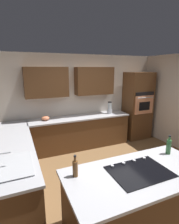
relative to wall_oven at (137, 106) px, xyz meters
name	(u,v)px	position (x,y,z in m)	size (l,w,h in m)	color
ground_plane	(114,178)	(1.85, 1.72, -1.05)	(14.00, 14.00, 0.00)	brown
wall_back	(77,95)	(1.92, -0.33, 0.40)	(6.00, 0.44, 2.60)	silver
lower_cabinets_back	(80,133)	(1.95, 0.00, -0.62)	(2.80, 0.60, 0.86)	brown
countertop_back	(80,117)	(1.95, 0.00, -0.17)	(2.84, 0.64, 0.04)	#B2B2B7
lower_cabinets_side	(17,165)	(3.67, 1.17, -0.62)	(0.60, 2.90, 0.86)	brown
countertop_side	(14,143)	(3.67, 1.17, -0.17)	(0.64, 2.94, 0.04)	#B2B2B7
island_base	(137,203)	(2.18, 2.84, -0.62)	(1.89, 0.88, 0.86)	brown
island_top	(139,173)	(2.18, 2.84, -0.17)	(1.97, 0.96, 0.04)	#B2B2B7
wall_oven	(137,106)	(0.00, 0.00, 0.00)	(0.80, 0.66, 2.10)	brown
sink_unit	(14,165)	(3.68, 2.05, -0.13)	(0.46, 0.70, 0.23)	#515456
cooktop	(139,171)	(2.18, 2.84, -0.14)	(0.76, 0.56, 0.03)	black
blender	(110,108)	(1.00, -0.03, 0.00)	(0.15, 0.15, 0.35)	silver
mixing_bowl	(45,118)	(2.90, -0.03, -0.10)	(0.20, 0.20, 0.11)	#CC724C
oil_bottle	(75,168)	(2.98, 2.60, -0.04)	(0.07, 0.07, 0.28)	brown
second_bottle	(169,146)	(1.44, 2.61, -0.03)	(0.07, 0.07, 0.31)	#336B38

